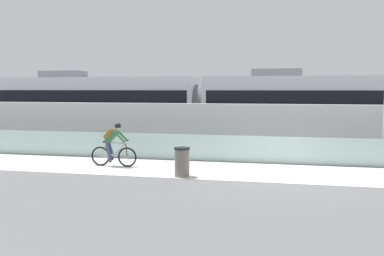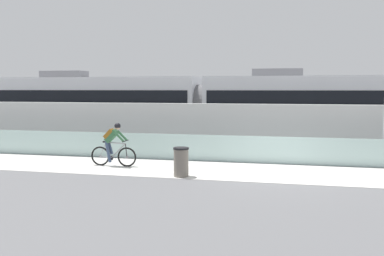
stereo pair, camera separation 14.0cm
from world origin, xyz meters
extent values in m
plane|color=slate|center=(0.00, 0.00, 0.00)|extent=(200.00, 200.00, 0.00)
cube|color=silver|center=(0.00, 0.00, 0.01)|extent=(32.00, 3.20, 0.01)
cube|color=silver|center=(0.00, 1.85, 0.52)|extent=(32.00, 0.05, 1.04)
cube|color=silver|center=(0.00, 3.65, 1.10)|extent=(32.00, 0.36, 2.20)
cube|color=#595654|center=(0.00, 6.13, 0.00)|extent=(32.00, 0.08, 0.01)
cube|color=#595654|center=(0.00, 7.57, 0.00)|extent=(32.00, 0.08, 0.01)
cube|color=silver|center=(-9.64, 6.85, 1.90)|extent=(11.00, 2.50, 3.10)
cube|color=black|center=(-9.64, 6.85, 2.25)|extent=(10.56, 2.54, 1.04)
cube|color=#14724C|center=(-9.64, 6.85, 0.53)|extent=(10.78, 2.53, 0.28)
cube|color=slate|center=(-11.62, 6.85, 3.63)|extent=(2.40, 1.10, 0.36)
cube|color=#232326|center=(-13.16, 6.85, 0.36)|extent=(1.40, 1.88, 0.20)
cylinder|color=black|center=(-13.16, 6.13, 0.30)|extent=(0.60, 0.10, 0.60)
cylinder|color=black|center=(-13.16, 7.57, 0.30)|extent=(0.60, 0.10, 0.60)
cube|color=#232326|center=(-6.12, 6.85, 0.36)|extent=(1.40, 1.88, 0.20)
cylinder|color=black|center=(-6.12, 6.13, 0.30)|extent=(0.60, 0.10, 0.60)
cylinder|color=black|center=(-6.12, 7.57, 0.30)|extent=(0.60, 0.10, 0.60)
cube|color=black|center=(-15.09, 6.85, 1.90)|extent=(0.16, 2.54, 2.94)
cube|color=silver|center=(1.86, 6.85, 1.90)|extent=(11.00, 2.50, 3.10)
cube|color=black|center=(1.86, 6.85, 2.25)|extent=(10.56, 2.54, 1.04)
cube|color=#14724C|center=(1.86, 6.85, 0.53)|extent=(10.78, 2.53, 0.28)
cube|color=slate|center=(-0.12, 6.85, 3.63)|extent=(2.40, 1.10, 0.36)
cube|color=#232326|center=(-1.66, 6.85, 0.36)|extent=(1.40, 1.88, 0.20)
cylinder|color=black|center=(-1.66, 6.13, 0.30)|extent=(0.60, 0.10, 0.60)
cylinder|color=black|center=(-1.66, 7.57, 0.30)|extent=(0.60, 0.10, 0.60)
cylinder|color=#59595B|center=(-3.89, 6.85, 1.90)|extent=(0.60, 2.30, 2.30)
torus|color=black|center=(-5.33, 0.00, 0.36)|extent=(0.72, 0.06, 0.72)
cylinder|color=#99999E|center=(-5.33, 0.00, 0.36)|extent=(0.07, 0.10, 0.07)
torus|color=black|center=(-6.38, 0.00, 0.36)|extent=(0.72, 0.06, 0.72)
cylinder|color=#99999E|center=(-6.38, 0.00, 0.36)|extent=(0.07, 0.10, 0.07)
cylinder|color=#99999E|center=(-5.67, 0.00, 0.57)|extent=(0.60, 0.04, 0.58)
cylinder|color=#99999E|center=(-6.05, 0.00, 0.59)|extent=(0.22, 0.04, 0.59)
cylinder|color=#99999E|center=(-5.76, 0.00, 0.86)|extent=(0.76, 0.04, 0.07)
cylinder|color=#99999E|center=(-6.17, 0.00, 0.33)|extent=(0.43, 0.03, 0.09)
cylinder|color=#99999E|center=(-6.26, 0.00, 0.62)|extent=(0.27, 0.02, 0.53)
cylinder|color=black|center=(-5.36, 0.00, 0.60)|extent=(0.08, 0.03, 0.49)
cube|color=black|center=(-6.14, 0.00, 0.90)|extent=(0.24, 0.10, 0.05)
cylinder|color=black|center=(-5.38, 0.00, 0.95)|extent=(0.03, 0.58, 0.03)
cylinder|color=#262628|center=(-5.96, 0.00, 0.30)|extent=(0.18, 0.02, 0.18)
cube|color=#33663F|center=(-5.92, 0.00, 1.11)|extent=(0.50, 0.28, 0.51)
cube|color=#8C5919|center=(-6.01, 0.00, 1.21)|extent=(0.38, 0.30, 0.38)
sphere|color=tan|center=(-5.68, 0.00, 1.46)|extent=(0.20, 0.20, 0.20)
sphere|color=black|center=(-5.68, 0.00, 1.49)|extent=(0.23, 0.23, 0.23)
cylinder|color=#33663F|center=(-5.56, -0.16, 1.12)|extent=(0.41, 0.08, 0.41)
cylinder|color=#33663F|center=(-5.56, 0.16, 1.12)|extent=(0.41, 0.08, 0.41)
cylinder|color=#384766|center=(-6.03, -0.09, 0.55)|extent=(0.25, 0.11, 0.79)
cylinder|color=#384766|center=(-6.03, 0.09, 0.69)|extent=(0.25, 0.11, 0.52)
cylinder|color=gray|center=(3.86, 2.15, 0.10)|extent=(0.24, 0.24, 0.20)
cylinder|color=slate|center=(-2.97, -1.25, 0.45)|extent=(0.48, 0.48, 0.90)
cylinder|color=black|center=(-2.97, -1.25, 0.93)|extent=(0.51, 0.51, 0.06)
camera|label=1|loc=(0.16, -14.30, 2.86)|focal=39.23mm
camera|label=2|loc=(0.30, -14.27, 2.86)|focal=39.23mm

